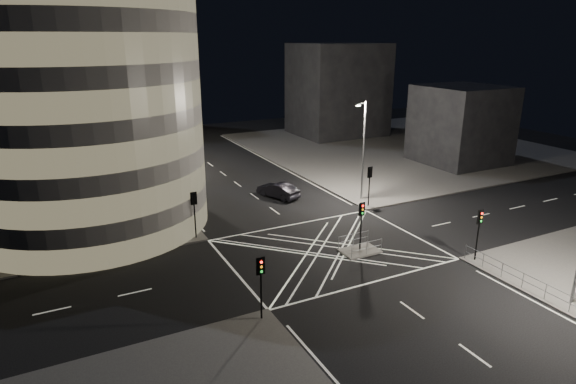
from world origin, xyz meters
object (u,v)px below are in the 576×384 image
street_lamp_left_near (169,162)px  street_lamp_left_far (133,129)px  traffic_signal_fr (370,179)px  traffic_signal_island (361,217)px  traffic_signal_nl (261,277)px  traffic_signal_nr (479,225)px  traffic_signal_fl (194,206)px  sedan (278,190)px  central_island (360,251)px  street_lamp_right_far (363,148)px

street_lamp_left_near → street_lamp_left_far: bearing=90.0°
traffic_signal_fr → street_lamp_left_far: 29.63m
street_lamp_left_near → traffic_signal_fr: bearing=-15.9°
traffic_signal_island → street_lamp_left_far: size_ratio=0.40×
traffic_signal_nl → traffic_signal_nr: 17.60m
traffic_signal_fl → sedan: traffic_signal_fl is taller
central_island → traffic_signal_fr: (6.80, 8.30, 2.84)m
street_lamp_left_near → street_lamp_left_far: same height
traffic_signal_nl → traffic_signal_nr: same height
traffic_signal_nl → sedan: bearing=61.9°
street_lamp_left_far → street_lamp_right_far: bearing=-48.1°
traffic_signal_fl → traffic_signal_fr: (17.60, 0.00, 0.00)m
traffic_signal_nr → sedan: traffic_signal_nr is taller
street_lamp_right_far → traffic_signal_island: bearing=-125.3°
central_island → street_lamp_left_near: size_ratio=0.30×
central_island → sedan: bearing=89.6°
traffic_signal_fl → street_lamp_left_far: street_lamp_left_far is taller
traffic_signal_nr → street_lamp_left_far: bearing=116.4°
central_island → traffic_signal_nl: traffic_signal_nl is taller
traffic_signal_fr → traffic_signal_island: same height
traffic_signal_fl → street_lamp_right_far: street_lamp_right_far is taller
traffic_signal_nl → traffic_signal_fl: bearing=90.0°
traffic_signal_nl → traffic_signal_nr: (17.60, 0.00, 0.00)m
traffic_signal_island → traffic_signal_fr: bearing=50.7°
street_lamp_left_near → sedan: bearing=7.7°
street_lamp_right_far → street_lamp_left_far: bearing=131.9°
central_island → traffic_signal_nl: 12.36m
traffic_signal_fr → traffic_signal_nr: bearing=-90.0°
central_island → street_lamp_left_near: bearing=130.3°
traffic_signal_nr → street_lamp_left_near: (-18.24, 18.80, 2.63)m
central_island → traffic_signal_nr: bearing=-37.9°
traffic_signal_island → street_lamp_right_far: size_ratio=0.40×
traffic_signal_fr → traffic_signal_fl: bearing=180.0°
traffic_signal_nr → sedan: (-6.71, 20.36, -2.11)m
traffic_signal_fl → street_lamp_left_far: size_ratio=0.40×
central_island → traffic_signal_fl: size_ratio=0.75×
traffic_signal_fl → sedan: size_ratio=0.82×
traffic_signal_nl → street_lamp_left_near: street_lamp_left_near is taller
traffic_signal_nr → traffic_signal_nl: bearing=180.0°
traffic_signal_nl → street_lamp_left_near: size_ratio=0.40×
central_island → traffic_signal_fl: bearing=142.5°
traffic_signal_nl → traffic_signal_fr: 22.24m
street_lamp_right_far → traffic_signal_fr: bearing=-106.1°
traffic_signal_fr → street_lamp_left_near: street_lamp_left_near is taller
traffic_signal_island → street_lamp_left_far: 33.61m
traffic_signal_fl → traffic_signal_fr: size_ratio=1.00×
traffic_signal_nr → street_lamp_right_far: size_ratio=0.40×
traffic_signal_fr → street_lamp_left_near: (-18.24, 5.20, 2.63)m
central_island → sedan: sedan is taller
traffic_signal_nr → sedan: 21.54m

